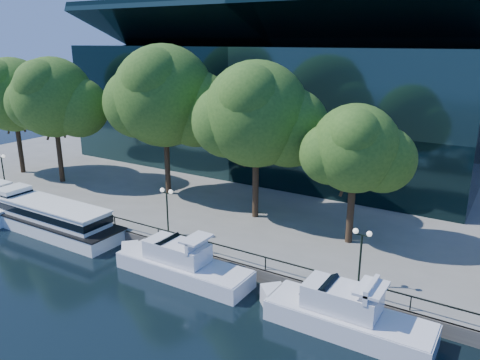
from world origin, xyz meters
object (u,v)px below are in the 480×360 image
Objects in this scene: tree_0 at (13,96)px; tree_3 at (258,117)px; tour_boat at (45,215)px; lamp_0 at (2,164)px; tree_2 at (165,98)px; lamp_2 at (361,245)px; cruiser_far at (341,313)px; tree_4 at (357,151)px; cruiser_near at (178,262)px; tree_1 at (54,99)px; lamp_1 at (167,201)px.

tree_3 reaches higher than tree_0.
tree_0 is (-15.81, 8.67, 8.90)m from tour_boat.
tree_2 is at bearing 27.64° from lamp_0.
lamp_2 is (44.06, -5.38, -6.34)m from tree_0.
tour_boat is at bearing -173.36° from lamp_2.
lamp_2 is (-0.24, 3.91, 2.83)m from cruiser_far.
tour_boat is at bearing -112.95° from tree_2.
tree_2 reaches higher than cruiser_far.
cruiser_far is at bearing -73.71° from tree_4.
cruiser_far is 13.12m from tree_4.
tour_boat is 21.35m from tree_3.
tree_0 is 21.00m from tree_2.
tree_2 is (-10.95, 12.13, 10.03)m from cruiser_near.
tree_2 reaches higher than lamp_0.
lamp_2 is at bearing -8.33° from tree_1.
tree_3 is at bearing 33.42° from tour_boat.
tree_2 is 3.83× the size of lamp_2.
tree_0 is 1.24× the size of tree_4.
tree_2 is 19.47m from lamp_0.
tree_4 is 8.42m from lamp_2.
tree_0 is 28.88m from lamp_1.
lamp_0 reaches higher than cruiser_far.
lamp_2 is at bearing 0.00° from lamp_1.
tour_boat is 1.24× the size of tree_3.
tree_2 is (13.36, 3.05, 0.62)m from tree_1.
tree_2 is 3.83× the size of lamp_0.
lamp_2 reaches higher than cruiser_near.
tree_4 is (33.85, 1.09, -1.85)m from tree_1.
cruiser_near reaches higher than tour_boat.
tree_4 is at bearing -5.47° from tree_2.
lamp_0 is 1.00× the size of lamp_1.
tree_3 reaches higher than tree_1.
cruiser_far is 46.17m from tree_0.
tree_4 is at bearing 1.84° from tree_1.
tour_boat is at bearing -159.06° from tree_4.
tree_0 is 7.41m from tree_1.
lamp_2 is at bearing 6.64° from tour_boat.
tree_1 is at bearing 63.27° from lamp_0.
tree_0 is at bearing -178.51° from tree_4.
cruiser_near is 0.83× the size of tree_3.
lamp_1 is (27.66, -5.38, -6.34)m from tree_0.
cruiser_near is 1.05× the size of tree_4.
cruiser_far is at bearing -27.64° from tree_2.
lamp_2 is at bearing 16.77° from cruiser_near.
tour_boat is 4.35× the size of lamp_2.
lamp_2 is (36.65, -5.36, -6.49)m from tree_1.
tree_0 is 9.55m from lamp_0.
tree_1 is at bearing 171.67° from lamp_2.
cruiser_far is 2.75× the size of lamp_0.
tree_1 is 8.84m from lamp_0.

